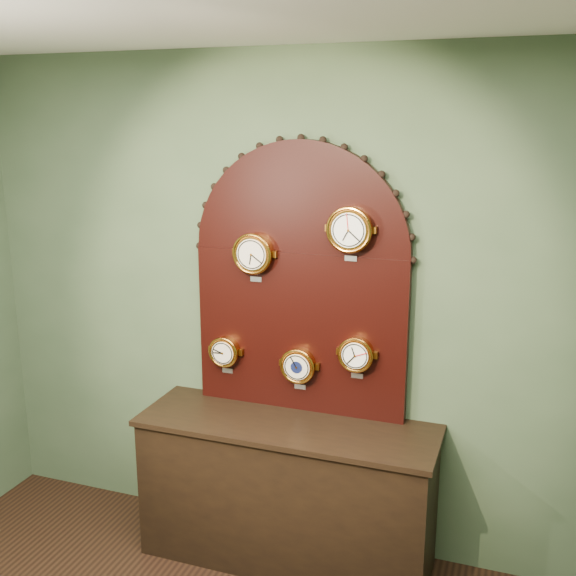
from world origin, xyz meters
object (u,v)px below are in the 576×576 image
at_px(arabic_clock, 350,230).
at_px(barometer, 298,365).
at_px(roman_clock, 253,253).
at_px(shop_counter, 287,494).
at_px(hygrometer, 225,351).
at_px(tide_clock, 356,354).
at_px(display_board, 300,271).

relative_size(arabic_clock, barometer, 1.16).
relative_size(roman_clock, arabic_clock, 0.95).
bearing_deg(arabic_clock, roman_clock, 179.96).
bearing_deg(shop_counter, hygrometer, 160.32).
relative_size(hygrometer, tide_clock, 0.94).
height_order(roman_clock, arabic_clock, arabic_clock).
bearing_deg(hygrometer, barometer, -0.10).
xyz_separation_m(display_board, arabic_clock, (0.29, -0.07, 0.26)).
relative_size(roman_clock, barometer, 1.10).
bearing_deg(display_board, hygrometer, -171.41).
xyz_separation_m(shop_counter, barometer, (0.01, 0.15, 0.71)).
height_order(display_board, barometer, display_board).
distance_m(display_board, arabic_clock, 0.39).
bearing_deg(arabic_clock, barometer, 179.82).
relative_size(shop_counter, arabic_clock, 5.47).
relative_size(shop_counter, barometer, 6.34).
distance_m(roman_clock, tide_clock, 0.77).
relative_size(display_board, hygrometer, 6.60).
xyz_separation_m(display_board, roman_clock, (-0.25, -0.07, 0.09)).
height_order(display_board, tide_clock, display_board).
xyz_separation_m(roman_clock, tide_clock, (0.59, 0.00, -0.51)).
distance_m(display_board, roman_clock, 0.27).
height_order(roman_clock, hygrometer, roman_clock).
bearing_deg(tide_clock, display_board, 169.01).
bearing_deg(tide_clock, barometer, -179.94).
xyz_separation_m(shop_counter, display_board, (0.00, 0.22, 1.23)).
distance_m(shop_counter, barometer, 0.72).
bearing_deg(hygrometer, roman_clock, -0.40).
distance_m(barometer, tide_clock, 0.34).
relative_size(arabic_clock, tide_clock, 1.19).
distance_m(roman_clock, hygrometer, 0.61).
bearing_deg(roman_clock, hygrometer, 179.60).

